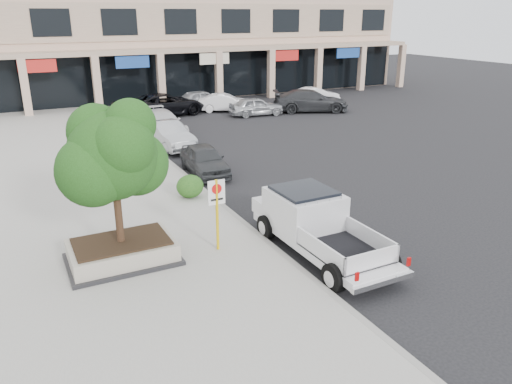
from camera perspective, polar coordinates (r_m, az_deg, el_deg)
ground at (r=16.77m, az=6.75°, el=-5.66°), size 120.00×120.00×0.00m
sidewalk at (r=20.07m, az=-16.38°, el=-1.75°), size 8.00×52.00×0.15m
curb at (r=21.03m, az=-5.82°, el=-0.02°), size 0.20×52.00×0.15m
strip_mall at (r=49.37m, az=-7.59°, el=16.83°), size 40.55×12.43×9.50m
planter at (r=15.48m, az=-15.04°, el=-6.56°), size 3.20×2.20×0.68m
planter_tree at (r=14.62m, az=-15.68°, el=4.17°), size 2.90×2.55×4.00m
no_parking_sign at (r=15.27m, az=-4.49°, el=-1.52°), size 0.55×0.09×2.30m
hedge at (r=20.15m, az=-7.56°, el=0.65°), size 1.10×0.99×0.93m
pickup_truck at (r=15.54m, az=7.59°, el=-4.05°), size 2.25×5.93×1.86m
curb_car_a at (r=23.56m, az=-5.91°, el=3.71°), size 1.89×4.09×1.36m
curb_car_b at (r=28.44m, az=-10.08°, el=6.43°), size 2.17×4.65×1.48m
curb_car_c at (r=31.63m, az=-10.71°, el=7.74°), size 2.20×5.16×1.48m
curb_car_d at (r=36.20m, az=-13.96°, el=9.02°), size 3.10×5.66×1.50m
lot_car_a at (r=37.24m, az=0.02°, el=9.78°), size 4.15×1.99×1.37m
lot_car_b at (r=38.92m, az=-3.53°, el=10.15°), size 4.29×2.93×1.34m
lot_car_c at (r=38.99m, az=6.26°, el=10.33°), size 6.14×4.36×1.65m
lot_car_d at (r=37.69m, az=-10.39°, el=9.80°), size 6.37×3.82×1.65m
lot_car_e at (r=40.21m, az=-6.23°, el=10.49°), size 4.49×2.23×1.47m
lot_car_f at (r=42.72m, az=6.79°, el=10.91°), size 4.16×1.84×1.33m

